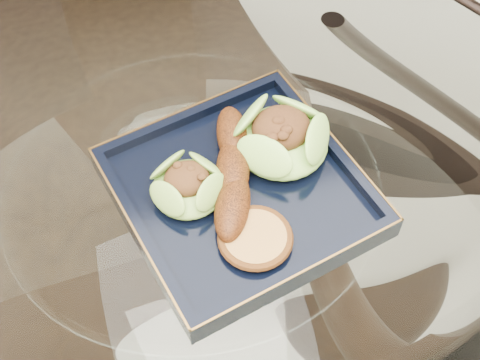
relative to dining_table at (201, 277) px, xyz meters
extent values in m
cylinder|color=white|center=(0.00, 0.00, 0.16)|extent=(1.10, 1.10, 0.01)
torus|color=black|center=(0.00, 0.00, 0.16)|extent=(1.13, 1.13, 0.02)
cylinder|color=black|center=(0.28, 0.28, -0.22)|extent=(0.04, 0.04, 0.75)
cylinder|color=black|center=(-0.28, 0.28, -0.22)|extent=(0.04, 0.04, 0.75)
cube|color=#311D10|center=(-0.05, 0.36, -0.14)|extent=(0.41, 0.41, 0.04)
cylinder|color=#311D10|center=(-0.22, 0.19, -0.38)|extent=(0.03, 0.03, 0.44)
cylinder|color=#311D10|center=(0.13, 0.19, -0.38)|extent=(0.03, 0.03, 0.44)
cylinder|color=#311D10|center=(-0.22, 0.54, -0.38)|extent=(0.03, 0.03, 0.44)
cylinder|color=#311D10|center=(0.13, 0.54, -0.38)|extent=(0.03, 0.03, 0.44)
cube|color=black|center=(0.06, 0.00, 0.17)|extent=(0.33, 0.33, 0.02)
ellipsoid|color=olive|center=(0.00, 0.02, 0.20)|extent=(0.10, 0.10, 0.03)
ellipsoid|color=#69A42F|center=(0.12, 0.05, 0.20)|extent=(0.15, 0.15, 0.04)
ellipsoid|color=#61290A|center=(0.05, 0.02, 0.20)|extent=(0.09, 0.19, 0.04)
cylinder|color=#C48341|center=(0.05, -0.07, 0.19)|extent=(0.08, 0.08, 0.01)
camera|label=1|loc=(-0.07, -0.43, 0.83)|focal=50.00mm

